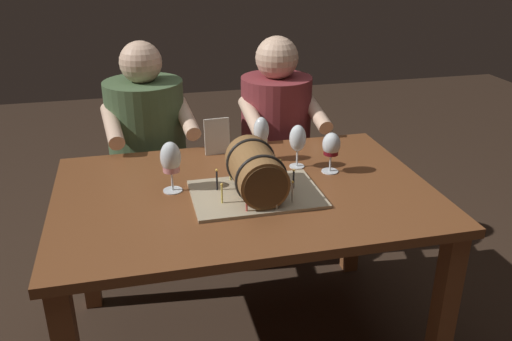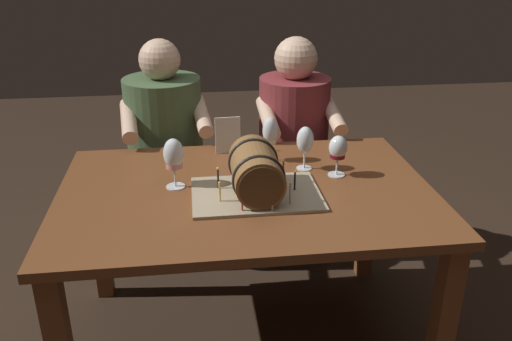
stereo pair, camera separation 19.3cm
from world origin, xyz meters
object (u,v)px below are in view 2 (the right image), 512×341
(barrel_cake, at_px, (256,174))
(menu_card, at_px, (228,135))
(wine_glass_rose, at_px, (174,156))
(person_seated_left, at_px, (167,160))
(wine_glass_white, at_px, (270,133))
(wine_glass_empty, at_px, (305,141))
(person_seated_right, at_px, (293,156))
(dining_table, at_px, (246,212))
(wine_glass_red, at_px, (338,149))

(barrel_cake, distance_m, menu_card, 0.44)
(wine_glass_rose, relative_size, person_seated_left, 0.17)
(wine_glass_white, bearing_deg, person_seated_left, 134.29)
(wine_glass_empty, distance_m, person_seated_right, 0.65)
(dining_table, height_order, wine_glass_red, wine_glass_red)
(barrel_cake, relative_size, menu_card, 2.92)
(person_seated_right, bearing_deg, wine_glass_empty, -96.87)
(barrel_cake, bearing_deg, person_seated_left, 114.14)
(wine_glass_red, distance_m, menu_card, 0.51)
(person_seated_right, bearing_deg, wine_glass_red, -86.02)
(menu_card, bearing_deg, person_seated_left, 125.09)
(wine_glass_red, xyz_separation_m, person_seated_right, (-0.05, 0.65, -0.29))
(barrel_cake, xyz_separation_m, person_seated_right, (0.29, 0.79, -0.26))
(wine_glass_red, relative_size, person_seated_right, 0.14)
(dining_table, height_order, wine_glass_empty, wine_glass_empty)
(wine_glass_empty, height_order, person_seated_left, person_seated_left)
(dining_table, bearing_deg, barrel_cake, -63.22)
(wine_glass_white, distance_m, wine_glass_red, 0.30)
(dining_table, bearing_deg, wine_glass_empty, 32.05)
(wine_glass_white, height_order, person_seated_right, person_seated_right)
(wine_glass_red, bearing_deg, menu_card, 143.94)
(barrel_cake, relative_size, wine_glass_white, 2.46)
(wine_glass_white, bearing_deg, wine_glass_empty, -39.83)
(dining_table, distance_m, wine_glass_empty, 0.37)
(wine_glass_red, bearing_deg, dining_table, -167.73)
(wine_glass_empty, bearing_deg, wine_glass_red, -34.96)
(barrel_cake, xyz_separation_m, wine_glass_rose, (-0.29, 0.11, 0.04))
(wine_glass_rose, bearing_deg, menu_card, 55.50)
(wine_glass_rose, height_order, person_seated_left, person_seated_left)
(dining_table, xyz_separation_m, wine_glass_red, (0.37, 0.08, 0.21))
(dining_table, relative_size, person_seated_left, 1.21)
(menu_card, relative_size, person_seated_right, 0.14)
(wine_glass_white, bearing_deg, dining_table, -116.21)
(wine_glass_red, bearing_deg, person_seated_right, 93.98)
(wine_glass_red, relative_size, menu_card, 1.04)
(wine_glass_red, bearing_deg, barrel_cake, -157.52)
(wine_glass_white, relative_size, person_seated_right, 0.16)
(dining_table, height_order, wine_glass_white, wine_glass_white)
(person_seated_left, bearing_deg, person_seated_right, -0.02)
(wine_glass_rose, bearing_deg, dining_table, -10.74)
(wine_glass_empty, bearing_deg, person_seated_left, 135.47)
(dining_table, relative_size, person_seated_right, 1.21)
(wine_glass_rose, distance_m, wine_glass_red, 0.63)
(dining_table, distance_m, menu_card, 0.42)
(wine_glass_red, distance_m, person_seated_right, 0.71)
(barrel_cake, height_order, person_seated_right, person_seated_right)
(wine_glass_rose, bearing_deg, wine_glass_white, 28.70)
(menu_card, xyz_separation_m, person_seated_left, (-0.29, 0.35, -0.25))
(wine_glass_red, relative_size, person_seated_left, 0.14)
(dining_table, bearing_deg, wine_glass_red, 12.27)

